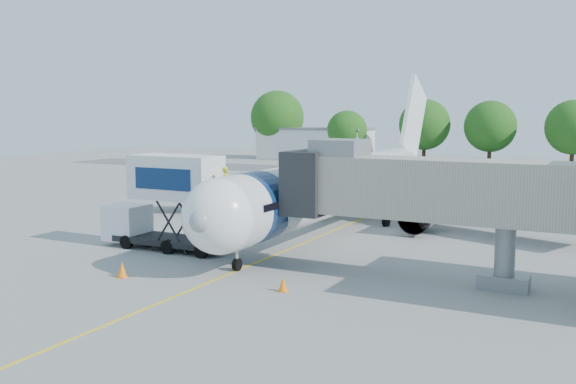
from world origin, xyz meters
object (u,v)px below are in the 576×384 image
at_px(aircraft, 342,185).
at_px(catering_hiloader, 167,202).
at_px(jet_bridge, 408,189).
at_px(ground_tug, 182,287).

height_order(aircraft, catering_hiloader, aircraft).
bearing_deg(aircraft, jet_bridge, -54.30).
height_order(aircraft, jet_bridge, aircraft).
bearing_deg(ground_tug, jet_bridge, 43.23).
distance_m(catering_hiloader, ground_tug, 11.07).
bearing_deg(aircraft, catering_hiloader, -119.37).
xyz_separation_m(aircraft, jet_bridge, (7.99, -11.12, 1.39)).
height_order(aircraft, ground_tug, aircraft).
height_order(catering_hiloader, ground_tug, catering_hiloader).
distance_m(jet_bridge, ground_tug, 11.49).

